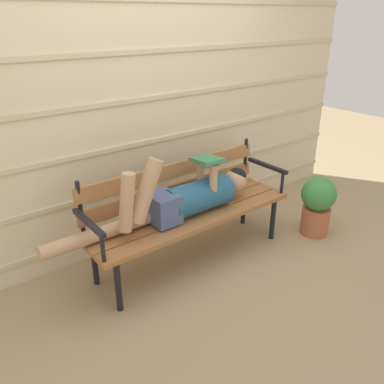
# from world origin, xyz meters

# --- Properties ---
(ground_plane) EXTENTS (12.00, 12.00, 0.00)m
(ground_plane) POSITION_xyz_m (0.00, 0.00, 0.00)
(ground_plane) COLOR tan
(house_siding) EXTENTS (4.77, 0.08, 2.50)m
(house_siding) POSITION_xyz_m (0.00, 0.66, 1.25)
(house_siding) COLOR beige
(house_siding) RESTS_ON ground
(park_bench) EXTENTS (1.75, 0.49, 0.83)m
(park_bench) POSITION_xyz_m (0.00, 0.16, 0.47)
(park_bench) COLOR #9E6638
(park_bench) RESTS_ON ground
(reclining_person) EXTENTS (1.73, 0.27, 0.56)m
(reclining_person) POSITION_xyz_m (-0.08, 0.09, 0.59)
(reclining_person) COLOR #23567A
(potted_plant) EXTENTS (0.31, 0.31, 0.56)m
(potted_plant) POSITION_xyz_m (1.16, -0.27, 0.30)
(potted_plant) COLOR #AD5B3D
(potted_plant) RESTS_ON ground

